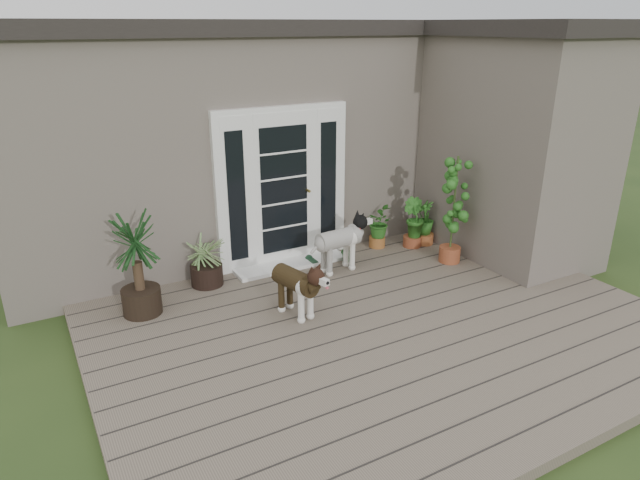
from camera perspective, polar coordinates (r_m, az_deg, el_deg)
deck at (r=6.37m, az=6.80°, el=-9.09°), size 6.20×4.60×0.12m
house_main at (r=9.42m, az=-8.23°, el=10.57°), size 7.40×4.00×3.10m
roof_main at (r=9.26m, az=-8.79°, el=20.64°), size 7.60×4.20×0.20m
house_wing at (r=8.47m, az=19.11°, el=8.44°), size 1.60×2.40×3.10m
roof_wing at (r=8.29m, az=20.54°, el=19.59°), size 1.80×2.60×0.20m
door_unit at (r=7.58m, az=-3.81°, el=5.39°), size 1.90×0.14×2.15m
door_step at (r=7.77m, az=-2.98°, el=-2.43°), size 1.60×0.40×0.05m
brindle_dog at (r=6.36m, az=-2.50°, el=-5.08°), size 0.51×0.82×0.64m
white_dog at (r=7.48m, az=1.89°, el=-0.76°), size 0.83×0.41×0.67m
spider_plant at (r=7.22m, az=-11.57°, el=-1.85°), size 0.77×0.77×0.72m
yucca at (r=6.60m, az=-18.11°, el=-2.41°), size 0.99×0.99×1.22m
herb_a at (r=8.36m, az=5.88°, el=1.03°), size 0.56×0.56×0.53m
herb_b at (r=8.45m, az=9.43°, el=1.06°), size 0.43×0.43×0.53m
herb_c at (r=8.60m, az=10.56°, el=1.31°), size 0.41×0.41×0.52m
sapling at (r=7.84m, az=13.45°, el=3.13°), size 0.60×0.60×1.56m
clog_left at (r=7.81m, az=-0.85°, el=-2.13°), size 0.13×0.27×0.08m
clog_right at (r=7.98m, az=2.67°, el=-1.58°), size 0.28×0.36×0.10m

